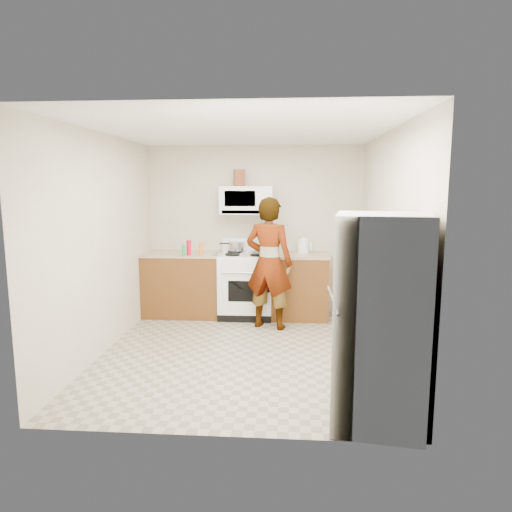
# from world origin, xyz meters

# --- Properties ---
(floor) EXTENTS (3.60, 3.60, 0.00)m
(floor) POSITION_xyz_m (0.00, 0.00, 0.00)
(floor) COLOR gray
(floor) RESTS_ON ground
(back_wall) EXTENTS (3.20, 0.02, 2.50)m
(back_wall) POSITION_xyz_m (0.00, 1.79, 1.25)
(back_wall) COLOR beige
(back_wall) RESTS_ON floor
(right_wall) EXTENTS (0.02, 3.60, 2.50)m
(right_wall) POSITION_xyz_m (1.59, 0.00, 1.25)
(right_wall) COLOR beige
(right_wall) RESTS_ON floor
(cabinet_left) EXTENTS (1.12, 0.62, 0.90)m
(cabinet_left) POSITION_xyz_m (-1.04, 1.49, 0.45)
(cabinet_left) COLOR brown
(cabinet_left) RESTS_ON floor
(counter_left) EXTENTS (1.14, 0.64, 0.03)m
(counter_left) POSITION_xyz_m (-1.04, 1.49, 0.92)
(counter_left) COLOR tan
(counter_left) RESTS_ON cabinet_left
(cabinet_right) EXTENTS (0.80, 0.62, 0.90)m
(cabinet_right) POSITION_xyz_m (0.68, 1.49, 0.45)
(cabinet_right) COLOR brown
(cabinet_right) RESTS_ON floor
(counter_right) EXTENTS (0.82, 0.64, 0.03)m
(counter_right) POSITION_xyz_m (0.68, 1.49, 0.92)
(counter_right) COLOR tan
(counter_right) RESTS_ON cabinet_right
(gas_range) EXTENTS (0.76, 0.65, 1.13)m
(gas_range) POSITION_xyz_m (-0.10, 1.48, 0.49)
(gas_range) COLOR white
(gas_range) RESTS_ON floor
(microwave) EXTENTS (0.76, 0.38, 0.40)m
(microwave) POSITION_xyz_m (-0.10, 1.61, 1.70)
(microwave) COLOR white
(microwave) RESTS_ON back_wall
(person) EXTENTS (0.74, 0.59, 1.77)m
(person) POSITION_xyz_m (0.26, 0.97, 0.88)
(person) COLOR tan
(person) RESTS_ON floor
(fridge) EXTENTS (0.79, 0.79, 1.70)m
(fridge) POSITION_xyz_m (1.24, -1.48, 0.85)
(fridge) COLOR beige
(fridge) RESTS_ON floor
(kettle) EXTENTS (0.21, 0.21, 0.20)m
(kettle) POSITION_xyz_m (0.73, 1.62, 1.03)
(kettle) COLOR white
(kettle) RESTS_ON counter_right
(jug) EXTENTS (0.18, 0.18, 0.24)m
(jug) POSITION_xyz_m (-0.21, 1.66, 2.02)
(jug) COLOR brown
(jug) RESTS_ON microwave
(saucepan) EXTENTS (0.30, 0.30, 0.13)m
(saucepan) POSITION_xyz_m (-0.26, 1.65, 1.02)
(saucepan) COLOR #B5B6BA
(saucepan) RESTS_ON gas_range
(tray) EXTENTS (0.27, 0.19, 0.05)m
(tray) POSITION_xyz_m (0.02, 1.40, 0.96)
(tray) COLOR silver
(tray) RESTS_ON gas_range
(bottle_spray) EXTENTS (0.07, 0.07, 0.22)m
(bottle_spray) POSITION_xyz_m (-0.89, 1.25, 1.04)
(bottle_spray) COLOR red
(bottle_spray) RESTS_ON counter_left
(bottle_hot_sauce) EXTENTS (0.07, 0.07, 0.17)m
(bottle_hot_sauce) POSITION_xyz_m (-0.71, 1.25, 1.02)
(bottle_hot_sauce) COLOR orange
(bottle_hot_sauce) RESTS_ON counter_left
(bottle_green_cap) EXTENTS (0.06, 0.06, 0.16)m
(bottle_green_cap) POSITION_xyz_m (-0.95, 1.18, 1.01)
(bottle_green_cap) COLOR green
(bottle_green_cap) RESTS_ON counter_left
(pot_lid) EXTENTS (0.29, 0.29, 0.01)m
(pot_lid) POSITION_xyz_m (-0.52, 1.35, 0.94)
(pot_lid) COLOR silver
(pot_lid) RESTS_ON counter_left
(broom) EXTENTS (0.20, 0.23, 1.30)m
(broom) POSITION_xyz_m (1.52, 1.19, 0.66)
(broom) COLOR white
(broom) RESTS_ON floor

